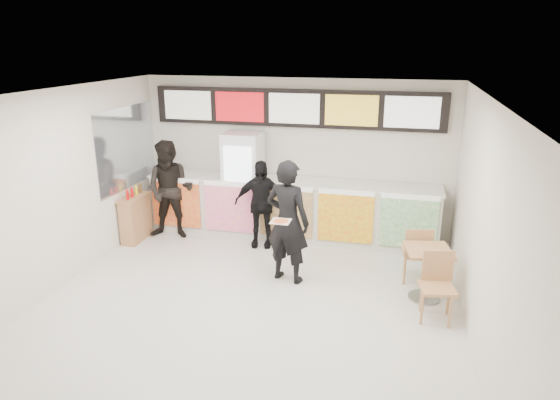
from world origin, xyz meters
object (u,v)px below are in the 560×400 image
(service_counter, at_px, (290,209))
(customer_mid, at_px, (260,204))
(cafe_table, at_px, (427,265))
(customer_main, at_px, (288,222))
(drinks_fridge, at_px, (244,184))
(condiment_ledge, at_px, (136,218))
(customer_left, at_px, (170,190))

(service_counter, distance_m, customer_mid, 0.74)
(customer_mid, xyz_separation_m, cafe_table, (2.91, -1.36, -0.26))
(customer_main, bearing_deg, drinks_fridge, -39.35)
(cafe_table, height_order, condiment_ledge, condiment_ledge)
(customer_left, bearing_deg, customer_mid, -6.30)
(customer_main, bearing_deg, customer_left, -10.84)
(service_counter, relative_size, cafe_table, 3.34)
(service_counter, xyz_separation_m, cafe_table, (2.47, -1.91, -0.02))
(customer_mid, bearing_deg, customer_left, 171.98)
(service_counter, bearing_deg, cafe_table, -37.64)
(customer_left, bearing_deg, service_counter, 7.47)
(service_counter, relative_size, customer_left, 2.93)
(drinks_fridge, relative_size, cafe_table, 1.20)
(service_counter, relative_size, customer_main, 2.83)
(customer_main, xyz_separation_m, customer_mid, (-0.80, 1.24, -0.17))
(customer_left, xyz_separation_m, customer_mid, (1.78, 0.00, -0.13))
(customer_left, bearing_deg, customer_main, -32.05)
(cafe_table, distance_m, condiment_ledge, 5.40)
(drinks_fridge, bearing_deg, condiment_ledge, -155.43)
(drinks_fridge, bearing_deg, cafe_table, -29.44)
(customer_main, relative_size, condiment_ledge, 1.90)
(drinks_fridge, bearing_deg, service_counter, -0.99)
(cafe_table, bearing_deg, customer_mid, 143.09)
(customer_main, height_order, customer_mid, customer_main)
(customer_left, height_order, customer_mid, customer_left)
(condiment_ledge, bearing_deg, customer_mid, 7.25)
(drinks_fridge, distance_m, customer_left, 1.40)
(customer_main, xyz_separation_m, cafe_table, (2.11, -0.12, -0.43))
(cafe_table, bearing_deg, customer_main, 164.88)
(service_counter, bearing_deg, drinks_fridge, 179.01)
(customer_left, bearing_deg, condiment_ledge, -159.77)
(service_counter, xyz_separation_m, customer_main, (0.36, -1.78, 0.41))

